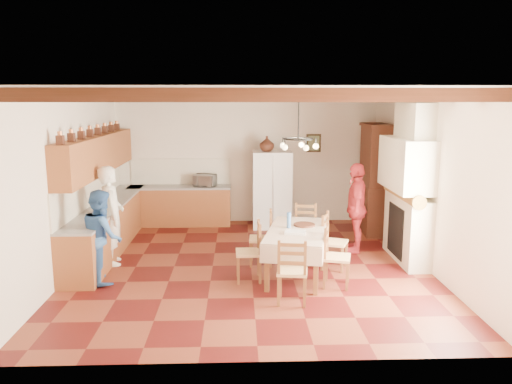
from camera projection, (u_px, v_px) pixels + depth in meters
floor at (251, 266)px, 8.71m from camera, size 6.00×6.50×0.02m
ceiling at (251, 90)px, 8.16m from camera, size 6.00×6.50×0.02m
wall_back at (247, 158)px, 11.64m from camera, size 6.00×0.02×3.00m
wall_front at (259, 231)px, 5.23m from camera, size 6.00×0.02×3.00m
wall_left at (71, 182)px, 8.33m from camera, size 0.02×6.50×3.00m
wall_right at (426, 180)px, 8.54m from camera, size 0.02×6.50×3.00m
ceiling_beams at (251, 96)px, 8.17m from camera, size 6.00×6.30×0.16m
lower_cabinets_left at (109, 228)px, 9.57m from camera, size 0.60×4.30×0.86m
lower_cabinets_back at (180, 206)px, 11.47m from camera, size 2.30×0.60×0.86m
countertop_left at (108, 205)px, 9.48m from camera, size 0.62×4.30×0.04m
countertop_back at (180, 187)px, 11.39m from camera, size 2.34×0.62×0.04m
backsplash_left at (92, 188)px, 9.41m from camera, size 0.03×4.30×0.60m
backsplash_back at (181, 171)px, 11.61m from camera, size 2.30×0.03×0.60m
upper_cabinets at (98, 154)px, 9.30m from camera, size 0.35×4.20×0.70m
fireplace at (405, 184)px, 8.75m from camera, size 0.56×1.60×2.80m
wall_picture at (314, 143)px, 11.60m from camera, size 0.34×0.03×0.42m
refrigerator at (272, 189)px, 11.21m from camera, size 0.88×0.73×1.72m
hutch at (375, 178)px, 10.76m from camera, size 0.62×1.33×2.35m
dining_table at (297, 235)px, 8.11m from camera, size 1.26×1.92×0.77m
chandelier at (298, 139)px, 7.82m from camera, size 0.47×0.47×0.03m
chair_left_near at (249, 251)px, 7.92m from camera, size 0.41×0.43×0.96m
chair_left_far at (261, 238)px, 8.70m from camera, size 0.42×0.44×0.96m
chair_right_near at (337, 256)px, 7.68m from camera, size 0.49×0.51×0.96m
chair_right_far at (335, 241)px, 8.48m from camera, size 0.53×0.54×0.96m
chair_end_near at (292, 270)px, 7.05m from camera, size 0.48×0.46×0.96m
chair_end_far at (305, 230)px, 9.18m from camera, size 0.48×0.47×0.96m
person_man at (112, 215)px, 8.67m from camera, size 0.57×0.72×1.74m
person_woman_blue at (102, 236)px, 7.83m from camera, size 0.81×0.89×1.48m
person_woman_red at (356, 208)px, 9.38m from camera, size 0.63×1.07×1.70m
microwave at (205, 180)px, 11.38m from camera, size 0.55×0.45×0.27m
fridge_vase at (267, 144)px, 11.01m from camera, size 0.37×0.37×0.34m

